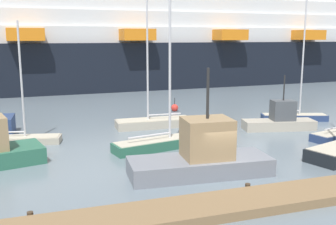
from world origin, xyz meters
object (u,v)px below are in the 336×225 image
at_px(channel_buoy_1, 175,108).
at_px(cruise_ship, 73,41).
at_px(sailboat_6, 19,138).
at_px(fishing_boat_0, 280,120).
at_px(sailboat_5, 294,115).
at_px(sailboat_2, 163,139).
at_px(sailboat_4, 154,121).
at_px(fishing_boat_2, 202,156).

xyz_separation_m(channel_buoy_1, cruise_ship, (-7.32, 22.58, 6.21)).
bearing_deg(sailboat_6, fishing_boat_0, 6.30).
xyz_separation_m(sailboat_5, channel_buoy_1, (-8.42, 7.32, -0.15)).
height_order(sailboat_2, sailboat_6, sailboat_2).
bearing_deg(sailboat_5, sailboat_2, -142.06).
distance_m(sailboat_4, cruise_ship, 29.44).
height_order(sailboat_2, fishing_boat_2, sailboat_2).
distance_m(fishing_boat_0, channel_buoy_1, 11.19).
bearing_deg(sailboat_2, fishing_boat_2, -97.34).
bearing_deg(sailboat_5, fishing_boat_2, -123.49).
relative_size(fishing_boat_0, fishing_boat_2, 0.76).
relative_size(sailboat_6, cruise_ship, 0.07).
distance_m(sailboat_5, cruise_ship, 34.34).
xyz_separation_m(sailboat_4, cruise_ship, (-3.44, 28.61, 6.07)).
bearing_deg(sailboat_6, sailboat_2, -12.87).
bearing_deg(sailboat_6, channel_buoy_1, 41.64).
height_order(fishing_boat_2, cruise_ship, cruise_ship).
bearing_deg(fishing_boat_2, sailboat_6, 138.54).
distance_m(sailboat_6, channel_buoy_1, 16.04).
relative_size(sailboat_4, channel_buoy_1, 7.99).
height_order(sailboat_4, sailboat_5, sailboat_4).
relative_size(fishing_boat_2, channel_buoy_1, 5.69).
height_order(sailboat_6, channel_buoy_1, sailboat_6).
height_order(fishing_boat_2, channel_buoy_1, fishing_boat_2).
distance_m(sailboat_4, sailboat_5, 12.37).
bearing_deg(sailboat_4, fishing_boat_0, 158.54).
bearing_deg(sailboat_2, sailboat_6, 142.89).
distance_m(sailboat_4, channel_buoy_1, 7.17).
height_order(sailboat_5, fishing_boat_0, sailboat_5).
distance_m(sailboat_2, cruise_ship, 35.23).
xyz_separation_m(sailboat_5, fishing_boat_0, (-3.18, -2.55, 0.26)).
bearing_deg(sailboat_5, cruise_ship, 136.31).
bearing_deg(sailboat_2, sailboat_5, 7.44).
xyz_separation_m(sailboat_6, fishing_boat_0, (19.23, -2.01, 0.37)).
relative_size(sailboat_2, cruise_ship, 0.11).
relative_size(sailboat_5, channel_buoy_1, 7.62).
height_order(sailboat_2, cruise_ship, cruise_ship).
xyz_separation_m(sailboat_5, cruise_ship, (-15.75, 29.91, 6.06)).
relative_size(sailboat_2, fishing_boat_2, 1.65).
xyz_separation_m(sailboat_2, sailboat_4, (1.15, 6.04, -0.11)).
bearing_deg(sailboat_6, cruise_ship, 89.95).
distance_m(sailboat_6, cruise_ship, 31.77).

